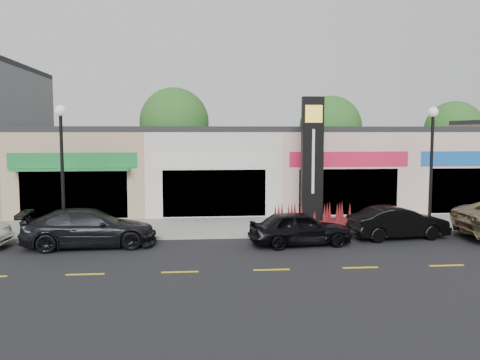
% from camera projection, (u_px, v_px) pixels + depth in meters
% --- Properties ---
extents(ground, '(120.00, 120.00, 0.00)m').
position_uv_depth(ground, '(260.00, 249.00, 19.66)').
color(ground, black).
rests_on(ground, ground).
extents(sidewalk, '(52.00, 4.30, 0.15)m').
position_uv_depth(sidewalk, '(248.00, 226.00, 23.97)').
color(sidewalk, gray).
rests_on(sidewalk, ground).
extents(curb, '(52.00, 0.20, 0.15)m').
position_uv_depth(curb, '(254.00, 236.00, 21.74)').
color(curb, gray).
rests_on(curb, ground).
extents(shop_beige, '(7.00, 10.85, 4.80)m').
position_uv_depth(shop_beige, '(93.00, 168.00, 30.05)').
color(shop_beige, tan).
rests_on(shop_beige, ground).
extents(shop_cream, '(7.00, 10.01, 4.80)m').
position_uv_depth(shop_cream, '(211.00, 167.00, 30.68)').
color(shop_cream, beige).
rests_on(shop_cream, ground).
extents(shop_pink_w, '(7.00, 10.01, 4.80)m').
position_uv_depth(shop_pink_w, '(325.00, 166.00, 31.30)').
color(shop_pink_w, beige).
rests_on(shop_pink_w, ground).
extents(shop_pink_e, '(7.00, 10.01, 4.80)m').
position_uv_depth(shop_pink_e, '(434.00, 166.00, 31.92)').
color(shop_pink_e, beige).
rests_on(shop_pink_e, ground).
extents(tree_rear_west, '(5.20, 5.20, 7.83)m').
position_uv_depth(tree_rear_west, '(174.00, 122.00, 38.15)').
color(tree_rear_west, '#382619').
rests_on(tree_rear_west, ground).
extents(tree_rear_mid, '(4.80, 4.80, 7.29)m').
position_uv_depth(tree_rear_mid, '(330.00, 127.00, 39.24)').
color(tree_rear_mid, '#382619').
rests_on(tree_rear_mid, ground).
extents(tree_rear_east, '(4.60, 4.60, 6.94)m').
position_uv_depth(tree_rear_east, '(454.00, 130.00, 40.15)').
color(tree_rear_east, '#382619').
rests_on(tree_rear_east, ground).
extents(lamp_west_near, '(0.44, 0.44, 5.47)m').
position_uv_depth(lamp_west_near, '(62.00, 157.00, 21.10)').
color(lamp_west_near, black).
rests_on(lamp_west_near, sidewalk).
extents(lamp_east_near, '(0.44, 0.44, 5.47)m').
position_uv_depth(lamp_east_near, '(432.00, 155.00, 22.52)').
color(lamp_east_near, black).
rests_on(lamp_east_near, sidewalk).
extents(pylon_sign, '(4.20, 1.30, 6.00)m').
position_uv_depth(pylon_sign, '(312.00, 180.00, 23.87)').
color(pylon_sign, '#5D101C').
rests_on(pylon_sign, sidewalk).
extents(car_dark_sedan, '(2.54, 5.35, 1.51)m').
position_uv_depth(car_dark_sedan, '(90.00, 228.00, 20.00)').
color(car_dark_sedan, black).
rests_on(car_dark_sedan, ground).
extents(car_black_sedan, '(2.11, 4.23, 1.39)m').
position_uv_depth(car_black_sedan, '(300.00, 228.00, 20.26)').
color(car_black_sedan, black).
rests_on(car_black_sedan, ground).
extents(car_black_conv, '(1.99, 4.33, 1.38)m').
position_uv_depth(car_black_conv, '(398.00, 223.00, 21.53)').
color(car_black_conv, black).
rests_on(car_black_conv, ground).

